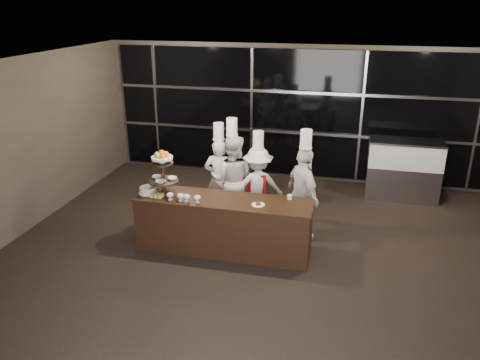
% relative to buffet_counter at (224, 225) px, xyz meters
% --- Properties ---
extents(room, '(10.00, 10.00, 10.00)m').
position_rel_buffet_counter_xyz_m(room, '(0.88, -1.33, 1.03)').
color(room, black).
rests_on(room, ground).
extents(window_wall, '(8.60, 0.10, 2.80)m').
position_rel_buffet_counter_xyz_m(window_wall, '(0.88, 3.61, 1.04)').
color(window_wall, black).
rests_on(window_wall, ground).
extents(buffet_counter, '(2.84, 0.74, 0.92)m').
position_rel_buffet_counter_xyz_m(buffet_counter, '(0.00, 0.00, 0.00)').
color(buffet_counter, black).
rests_on(buffet_counter, ground).
extents(display_stand, '(0.48, 0.48, 0.74)m').
position_rel_buffet_counter_xyz_m(display_stand, '(-1.00, -0.00, 0.87)').
color(display_stand, black).
rests_on(display_stand, buffet_counter).
extents(compotes, '(0.56, 0.11, 0.12)m').
position_rel_buffet_counter_xyz_m(compotes, '(-0.58, -0.22, 0.54)').
color(compotes, silver).
rests_on(compotes, buffet_counter).
extents(layer_cake, '(0.30, 0.30, 0.11)m').
position_rel_buffet_counter_xyz_m(layer_cake, '(-1.26, -0.05, 0.51)').
color(layer_cake, white).
rests_on(layer_cake, buffet_counter).
extents(pastry_squares, '(0.20, 0.13, 0.05)m').
position_rel_buffet_counter_xyz_m(pastry_squares, '(-1.06, -0.16, 0.48)').
color(pastry_squares, '#D8BD69').
rests_on(pastry_squares, buffet_counter).
extents(small_plate, '(0.20, 0.20, 0.05)m').
position_rel_buffet_counter_xyz_m(small_plate, '(0.58, -0.10, 0.47)').
color(small_plate, white).
rests_on(small_plate, buffet_counter).
extents(chef_cup, '(0.08, 0.08, 0.07)m').
position_rel_buffet_counter_xyz_m(chef_cup, '(1.02, 0.25, 0.49)').
color(chef_cup, white).
rests_on(chef_cup, buffet_counter).
extents(display_case, '(1.45, 0.63, 1.24)m').
position_rel_buffet_counter_xyz_m(display_case, '(2.99, 2.97, 0.22)').
color(display_case, '#A5A5AA').
rests_on(display_case, ground).
extents(chef_a, '(0.58, 0.40, 1.84)m').
position_rel_buffet_counter_xyz_m(chef_a, '(-0.40, 1.17, 0.34)').
color(chef_a, white).
rests_on(chef_a, ground).
extents(chef_b, '(0.86, 0.69, 1.97)m').
position_rel_buffet_counter_xyz_m(chef_b, '(-0.13, 1.06, 0.38)').
color(chef_b, silver).
rests_on(chef_b, ground).
extents(chef_c, '(1.06, 0.80, 1.76)m').
position_rel_buffet_counter_xyz_m(chef_c, '(0.33, 1.10, 0.28)').
color(chef_c, silver).
rests_on(chef_c, ground).
extents(chef_d, '(0.86, 1.02, 1.94)m').
position_rel_buffet_counter_xyz_m(chef_d, '(1.19, 0.73, 0.37)').
color(chef_d, silver).
rests_on(chef_d, ground).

